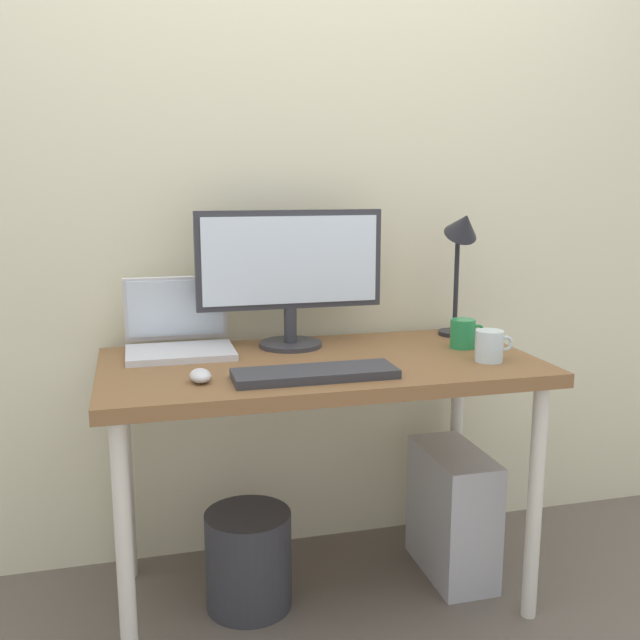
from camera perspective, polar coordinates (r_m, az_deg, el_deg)
name	(u,v)px	position (r m, az deg, el deg)	size (l,w,h in m)	color
ground_plane	(320,594)	(2.42, 0.00, -20.86)	(6.00, 6.00, 0.00)	#665B51
back_wall	(291,173)	(2.43, -2.34, 11.55)	(4.40, 0.04, 2.60)	beige
desk	(320,384)	(2.14, 0.00, -5.13)	(1.27, 0.65, 0.76)	brown
monitor	(290,269)	(2.25, -2.39, 4.08)	(0.59, 0.20, 0.43)	#333338
laptop	(179,333)	(2.25, -11.13, -1.05)	(0.32, 0.27, 0.23)	silver
desk_lamp	(462,245)	(2.43, 11.16, 5.88)	(0.11, 0.16, 0.44)	#232328
keyboard	(315,374)	(1.93, -0.40, -4.26)	(0.44, 0.14, 0.02)	#333338
mouse	(200,376)	(1.91, -9.45, -4.37)	(0.06, 0.09, 0.03)	silver
coffee_mug	(463,333)	(2.31, 11.27, -1.06)	(0.11, 0.08, 0.09)	#268C4C
glass_cup	(490,346)	(2.15, 13.29, -2.00)	(0.12, 0.08, 0.09)	silver
computer_tower	(452,512)	(2.47, 10.44, -14.73)	(0.18, 0.36, 0.42)	#B2B2B7
wastebasket	(248,559)	(2.31, -5.69, -18.30)	(0.26, 0.26, 0.30)	#333338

